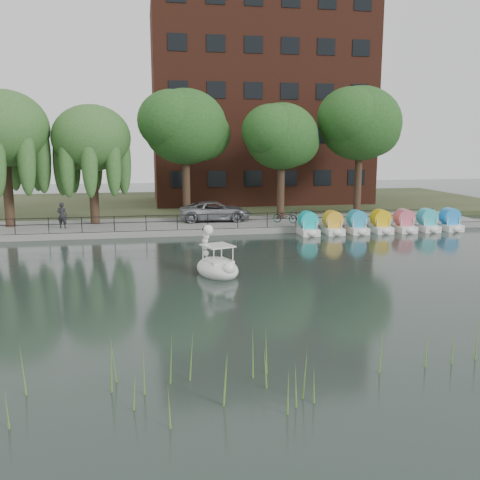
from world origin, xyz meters
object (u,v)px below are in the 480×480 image
object	(u,v)px
minivan	(215,210)
pedestrian	(62,213)
swan_boat	(217,265)
bicycle	(285,216)

from	to	relation	value
minivan	pedestrian	distance (m)	10.49
pedestrian	swan_boat	bearing A→B (deg)	133.36
bicycle	swan_boat	size ratio (longest dim) A/B	0.57
swan_boat	minivan	bearing A→B (deg)	62.33
minivan	pedestrian	world-z (taller)	pedestrian
pedestrian	swan_boat	size ratio (longest dim) A/B	0.65
minivan	swan_boat	world-z (taller)	swan_boat
bicycle	swan_boat	bearing A→B (deg)	-178.23
minivan	bicycle	xyz separation A→B (m)	(4.74, -1.81, -0.31)
minivan	swan_boat	distance (m)	14.45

